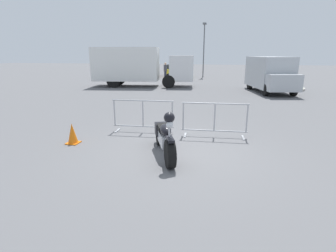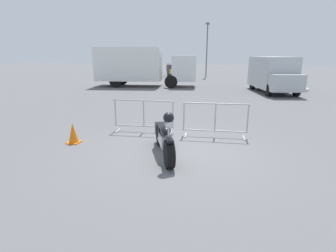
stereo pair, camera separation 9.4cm
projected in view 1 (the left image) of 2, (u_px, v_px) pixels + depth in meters
ground_plane at (181, 152)px, 6.90m from camera, size 120.00×120.00×0.00m
motorcycle at (164, 137)px, 6.58m from camera, size 1.02×2.12×1.26m
crowd_barrier_near at (143, 116)px, 8.47m from camera, size 2.01×0.57×1.07m
crowd_barrier_far at (214, 120)px, 7.98m from camera, size 2.01×0.57×1.07m
box_truck at (138, 65)px, 20.40m from camera, size 7.96×3.43×2.98m
delivery_van at (270, 73)px, 17.48m from camera, size 3.01×5.31×2.31m
parked_car_black at (127, 69)px, 30.69m from camera, size 2.43×4.55×1.47m
parked_car_maroon at (149, 70)px, 29.82m from camera, size 2.53×4.75×1.53m
parked_car_yellow at (174, 71)px, 29.49m from camera, size 2.24×4.20×1.36m
pedestrian at (165, 71)px, 25.44m from camera, size 0.47×0.47×1.69m
planter_island at (280, 84)px, 19.27m from camera, size 3.24×3.24×1.02m
traffic_cone at (72, 134)px, 7.47m from camera, size 0.34×0.34×0.59m
street_lamp at (204, 42)px, 28.32m from camera, size 0.36×0.70×5.68m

